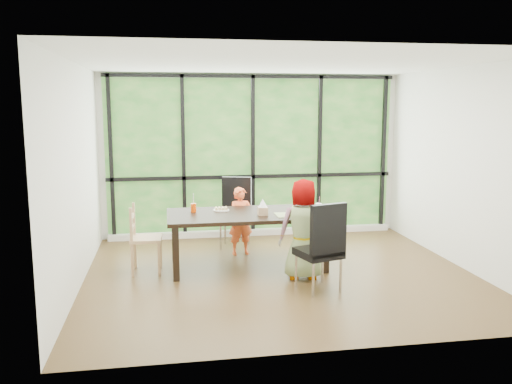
# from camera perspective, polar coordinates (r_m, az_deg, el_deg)

# --- Properties ---
(ground) EXTENTS (5.00, 5.00, 0.00)m
(ground) POSITION_cam_1_polar(r_m,az_deg,el_deg) (7.09, 2.57, -8.72)
(ground) COLOR black
(ground) RESTS_ON ground
(back_wall) EXTENTS (5.00, 0.00, 5.00)m
(back_wall) POSITION_cam_1_polar(r_m,az_deg,el_deg) (9.00, -0.39, 3.92)
(back_wall) COLOR silver
(back_wall) RESTS_ON ground
(foliage_backdrop) EXTENTS (4.80, 0.02, 2.65)m
(foliage_backdrop) POSITION_cam_1_polar(r_m,az_deg,el_deg) (8.98, -0.37, 3.91)
(foliage_backdrop) COLOR #1B4A1A
(foliage_backdrop) RESTS_ON back_wall
(window_mullions) EXTENTS (4.80, 0.06, 2.65)m
(window_mullions) POSITION_cam_1_polar(r_m,az_deg,el_deg) (8.94, -0.33, 3.89)
(window_mullions) COLOR black
(window_mullions) RESTS_ON back_wall
(window_sill) EXTENTS (4.80, 0.12, 0.10)m
(window_sill) POSITION_cam_1_polar(r_m,az_deg,el_deg) (9.11, -0.28, -4.30)
(window_sill) COLOR silver
(window_sill) RESTS_ON ground
(dining_table) EXTENTS (2.18, 1.13, 0.75)m
(dining_table) POSITION_cam_1_polar(r_m,az_deg,el_deg) (7.29, -0.91, -5.14)
(dining_table) COLOR black
(dining_table) RESTS_ON ground
(chair_window_leather) EXTENTS (0.57, 0.57, 1.08)m
(chair_window_leather) POSITION_cam_1_polar(r_m,az_deg,el_deg) (8.23, -2.27, -2.29)
(chair_window_leather) COLOR black
(chair_window_leather) RESTS_ON ground
(chair_interior_leather) EXTENTS (0.58, 0.58, 1.08)m
(chair_interior_leather) POSITION_cam_1_polar(r_m,az_deg,el_deg) (6.38, 6.69, -5.76)
(chair_interior_leather) COLOR black
(chair_interior_leather) RESTS_ON ground
(chair_end_beech) EXTENTS (0.42, 0.44, 0.90)m
(chair_end_beech) POSITION_cam_1_polar(r_m,az_deg,el_deg) (7.21, -11.62, -4.88)
(chair_end_beech) COLOR #A77954
(chair_end_beech) RESTS_ON ground
(child_toddler) EXTENTS (0.39, 0.29, 1.00)m
(child_toddler) POSITION_cam_1_polar(r_m,az_deg,el_deg) (7.87, -1.62, -3.11)
(child_toddler) COLOR #FB612F
(child_toddler) RESTS_ON ground
(child_older) EXTENTS (0.67, 0.48, 1.28)m
(child_older) POSITION_cam_1_polar(r_m,az_deg,el_deg) (6.78, 5.17, -3.97)
(child_older) COLOR slate
(child_older) RESTS_ON ground
(placemat) EXTENTS (0.45, 0.33, 0.01)m
(placemat) POSITION_cam_1_polar(r_m,az_deg,el_deg) (7.10, 3.92, -2.42)
(placemat) COLOR tan
(placemat) RESTS_ON dining_table
(plate_far) EXTENTS (0.22, 0.22, 0.01)m
(plate_far) POSITION_cam_1_polar(r_m,az_deg,el_deg) (7.38, -3.72, -1.94)
(plate_far) COLOR white
(plate_far) RESTS_ON dining_table
(plate_near) EXTENTS (0.26, 0.26, 0.02)m
(plate_near) POSITION_cam_1_polar(r_m,az_deg,el_deg) (7.12, 4.20, -2.34)
(plate_near) COLOR white
(plate_near) RESTS_ON dining_table
(orange_cup) EXTENTS (0.08, 0.08, 0.12)m
(orange_cup) POSITION_cam_1_polar(r_m,az_deg,el_deg) (7.30, -6.68, -1.68)
(orange_cup) COLOR #E94404
(orange_cup) RESTS_ON dining_table
(green_cup) EXTENTS (0.07, 0.07, 0.11)m
(green_cup) POSITION_cam_1_polar(r_m,az_deg,el_deg) (7.11, 6.74, -2.01)
(green_cup) COLOR #5CD842
(green_cup) RESTS_ON dining_table
(white_mug) EXTENTS (0.09, 0.09, 0.09)m
(white_mug) POSITION_cam_1_polar(r_m,az_deg,el_deg) (7.48, 6.69, -1.54)
(white_mug) COLOR white
(white_mug) RESTS_ON dining_table
(tissue_box) EXTENTS (0.12, 0.12, 0.11)m
(tissue_box) POSITION_cam_1_polar(r_m,az_deg,el_deg) (7.06, 0.72, -2.05)
(tissue_box) COLOR tan
(tissue_box) RESTS_ON dining_table
(crepe_rolls_far) EXTENTS (0.20, 0.12, 0.04)m
(crepe_rolls_far) POSITION_cam_1_polar(r_m,az_deg,el_deg) (7.37, -3.73, -1.75)
(crepe_rolls_far) COLOR tan
(crepe_rolls_far) RESTS_ON plate_far
(crepe_rolls_near) EXTENTS (0.05, 0.12, 0.04)m
(crepe_rolls_near) POSITION_cam_1_polar(r_m,az_deg,el_deg) (7.12, 4.21, -2.14)
(crepe_rolls_near) COLOR tan
(crepe_rolls_near) RESTS_ON plate_near
(straw_white) EXTENTS (0.01, 0.04, 0.20)m
(straw_white) POSITION_cam_1_polar(r_m,az_deg,el_deg) (7.28, -6.70, -0.92)
(straw_white) COLOR white
(straw_white) RESTS_ON orange_cup
(straw_pink) EXTENTS (0.01, 0.04, 0.20)m
(straw_pink) POSITION_cam_1_polar(r_m,az_deg,el_deg) (7.09, 6.75, -1.26)
(straw_pink) COLOR pink
(straw_pink) RESTS_ON green_cup
(tissue) EXTENTS (0.12, 0.12, 0.11)m
(tissue) POSITION_cam_1_polar(r_m,az_deg,el_deg) (7.04, 0.72, -1.18)
(tissue) COLOR white
(tissue) RESTS_ON tissue_box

